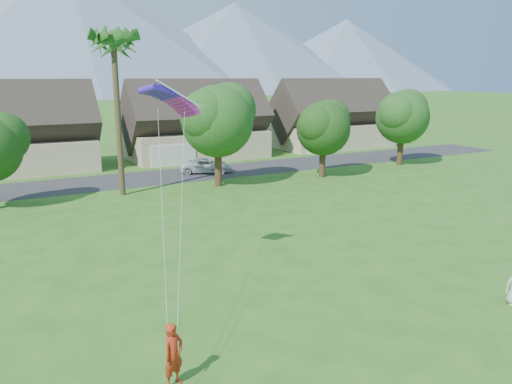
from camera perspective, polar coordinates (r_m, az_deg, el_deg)
ground at (r=17.27m, az=16.79°, el=-19.27°), size 500.00×500.00×0.00m
street at (r=46.24m, az=-14.16°, el=1.36°), size 90.00×7.00×0.01m
kite_flyer at (r=15.81m, az=-9.42°, el=-17.89°), size 0.86×0.75×1.99m
parked_car at (r=48.34m, az=-5.76°, el=3.02°), size 5.46×3.98×1.38m
mountain_ridge at (r=271.61m, az=-24.60°, el=16.17°), size 540.00×240.00×70.00m
houses_row at (r=54.51m, az=-16.20°, el=6.63°), size 72.75×8.19×8.86m
tree_row at (r=39.38m, az=-13.98°, el=6.59°), size 62.27×6.67×8.45m
fan_palm at (r=39.62m, az=-16.02°, el=16.54°), size 3.00×3.00×13.80m
parafoil_kite at (r=21.81m, az=-9.69°, el=10.64°), size 2.82×1.33×0.50m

